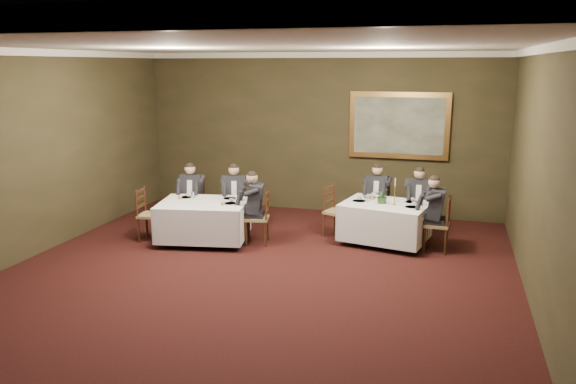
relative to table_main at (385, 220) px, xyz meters
The scene contains 26 objects.
ground 3.47m from the table_main, 120.40° to the right, with size 10.00×10.00×0.00m, color black.
ceiling 4.60m from the table_main, 120.40° to the right, with size 8.00×10.00×0.10m, color silver.
back_wall 2.98m from the table_main, 130.51° to the left, with size 8.00×0.10×3.50m, color #2D2B16.
right_wall 3.95m from the table_main, 52.67° to the right, with size 0.10×10.00×3.50m, color #2D2B16.
crown_molding 4.56m from the table_main, 120.40° to the right, with size 8.00×10.00×0.12m.
table_main is the anchor object (origin of this frame).
table_second 3.36m from the table_main, 165.29° to the right, with size 1.81×1.50×0.67m.
chair_main_backleft 0.89m from the table_main, 106.78° to the left, with size 0.48×0.46×1.00m.
diner_main_backleft 0.87m from the table_main, 107.08° to the left, with size 0.45×0.52×1.35m.
chair_main_backright 0.89m from the table_main, 51.80° to the left, with size 0.47×0.45×1.00m.
diner_main_backright 0.87m from the table_main, 51.28° to the left, with size 0.44×0.51×1.35m.
chair_main_endleft 0.97m from the table_main, 169.08° to the left, with size 0.54×0.55×1.00m.
chair_main_endright 0.97m from the table_main, 10.72° to the right, with size 0.44×0.46×1.00m.
diner_main_endright 0.95m from the table_main, 10.82° to the right, with size 0.50×0.43×1.35m.
chair_sec_backleft 3.83m from the table_main, behind, with size 0.49×0.48×1.00m.
diner_sec_backleft 3.82m from the table_main, behind, with size 0.46×0.53×1.35m.
chair_sec_backright 2.98m from the table_main, behind, with size 0.55×0.54×1.00m.
diner_sec_backright 2.97m from the table_main, behind, with size 0.53×0.58×1.35m.
chair_sec_endright 2.35m from the table_main, 163.53° to the right, with size 0.50×0.52×1.00m.
diner_sec_endright 2.36m from the table_main, 163.55° to the right, with size 0.55×0.49×1.35m.
chair_sec_endleft 4.37m from the table_main, 166.25° to the right, with size 0.47×0.49×1.00m.
centerpiece 0.47m from the table_main, 149.17° to the right, with size 0.28×0.24×0.31m, color #2D5926.
candlestick 0.53m from the table_main, 24.04° to the right, with size 0.07×0.07×0.51m.
place_setting_table_main 0.61m from the table_main, 124.69° to the left, with size 0.33×0.31×0.14m.
place_setting_table_second 3.74m from the table_main, behind, with size 0.33×0.31×0.14m.
painting 2.50m from the table_main, 90.00° to the left, with size 2.09×0.09×1.40m.
Camera 1 is at (2.83, -7.09, 3.25)m, focal length 35.00 mm.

